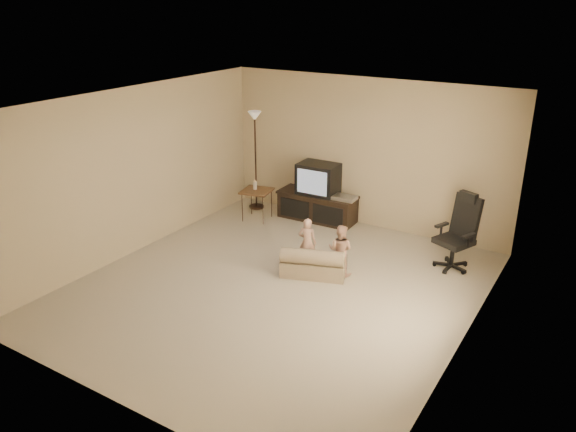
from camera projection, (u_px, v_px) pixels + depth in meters
name	position (u px, v px, depth m)	size (l,w,h in m)	color
floor	(276.00, 288.00, 7.62)	(5.50, 5.50, 0.00)	#AFA38B
room_shell	(275.00, 181.00, 7.06)	(5.50, 5.50, 5.50)	silver
tv_stand	(318.00, 197.00, 9.79)	(1.44, 0.57, 1.02)	black
office_chair	(457.00, 242.00, 8.06)	(0.68, 0.69, 1.13)	black
side_table	(257.00, 191.00, 9.77)	(0.57, 0.57, 0.73)	brown
floor_lamp	(255.00, 139.00, 10.03)	(0.28, 0.28, 1.80)	black
child_sofa	(313.00, 264.00, 7.90)	(1.01, 0.78, 0.44)	gray
toddler_left	(307.00, 242.00, 8.11)	(0.27, 0.20, 0.74)	#D7A186
toddler_right	(340.00, 250.00, 7.87)	(0.36, 0.20, 0.74)	#D7A186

